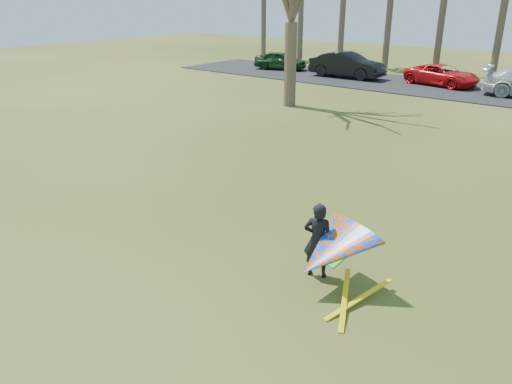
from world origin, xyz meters
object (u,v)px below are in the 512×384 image
Objects in this scene: car_0 at (281,60)px; car_2 at (442,75)px; car_1 at (347,65)px; kite_flyer at (330,249)px.

car_2 is (12.27, 0.50, -0.03)m from car_0.
car_0 is 0.85× the size of car_2.
car_1 is at bearing -109.95° from car_0.
kite_flyer is at bearing -158.63° from car_0.
car_0 is at bearing 105.58° from car_2.
car_1 is 1.11× the size of car_2.
car_2 is at bearing -103.73° from car_0.
car_2 is (6.29, 0.90, -0.21)m from car_1.
car_0 is at bearing 84.61° from car_1.
car_0 is 30.74m from kite_flyer.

